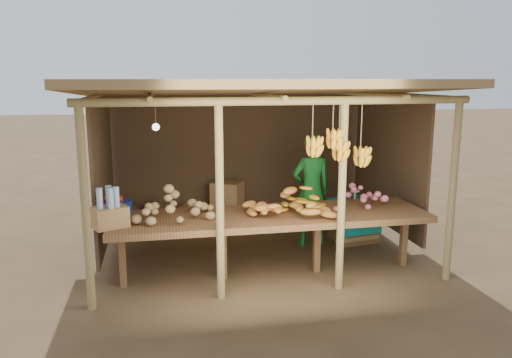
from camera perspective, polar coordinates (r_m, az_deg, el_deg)
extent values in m
plane|color=brown|center=(7.29, 0.00, -8.12)|extent=(60.00, 60.00, 0.00)
cylinder|color=olive|center=(5.46, -18.91, -3.39)|extent=(0.09, 0.09, 2.20)
cylinder|color=olive|center=(6.41, 21.54, -1.44)|extent=(0.09, 0.09, 2.20)
cylinder|color=olive|center=(8.38, -16.31, 1.77)|extent=(0.09, 0.09, 2.20)
cylinder|color=olive|center=(9.03, 11.30, 2.67)|extent=(0.09, 0.09, 2.20)
cylinder|color=olive|center=(5.44, -4.15, -2.83)|extent=(0.09, 0.09, 2.20)
cylinder|color=olive|center=(5.78, 9.76, -2.13)|extent=(0.09, 0.09, 2.20)
cylinder|color=olive|center=(5.41, 3.14, 8.89)|extent=(4.40, 0.09, 0.09)
cylinder|color=olive|center=(8.35, -2.04, 9.78)|extent=(4.40, 0.09, 0.09)
cube|color=olive|center=(6.87, 0.00, 10.19)|extent=(4.70, 3.50, 0.28)
cube|color=#4E3724|center=(8.42, -1.97, 3.02)|extent=(4.20, 0.04, 1.98)
cube|color=#4E3724|center=(7.09, -17.07, 0.93)|extent=(0.04, 2.40, 1.98)
cube|color=#4E3724|center=(7.83, 14.81, 2.02)|extent=(0.04, 2.40, 1.98)
cube|color=brown|center=(6.17, 1.73, -4.35)|extent=(3.90, 1.05, 0.08)
cube|color=brown|center=(6.17, -15.02, -8.67)|extent=(0.08, 0.08, 0.72)
cube|color=brown|center=(6.19, -3.77, -8.20)|extent=(0.08, 0.08, 0.72)
cube|color=brown|center=(6.45, 6.95, -7.46)|extent=(0.08, 0.08, 0.72)
cube|color=brown|center=(6.91, 16.52, -6.58)|extent=(0.08, 0.08, 0.72)
cylinder|color=navy|center=(6.41, -15.93, -3.12)|extent=(0.44, 0.44, 0.15)
cube|color=#9B7145|center=(5.83, -16.39, -4.18)|extent=(0.46, 0.42, 0.23)
imported|color=#176824|center=(7.37, 6.34, -1.30)|extent=(0.65, 0.47, 1.65)
cube|color=brown|center=(7.78, 11.18, -4.87)|extent=(0.70, 0.62, 0.57)
cube|color=#0D968E|center=(7.70, 11.27, -2.62)|extent=(0.77, 0.69, 0.06)
cube|color=#9B7145|center=(8.32, -3.27, -4.15)|extent=(0.59, 0.54, 0.38)
cube|color=#9B7145|center=(8.23, -3.30, -1.62)|extent=(0.59, 0.54, 0.38)
cube|color=#9B7145|center=(8.27, -6.85, -4.32)|extent=(0.59, 0.54, 0.38)
ellipsoid|color=#4E3724|center=(8.15, -14.40, -4.45)|extent=(0.44, 0.44, 0.59)
ellipsoid|color=#4E3724|center=(8.14, -11.58, -4.35)|extent=(0.44, 0.44, 0.59)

